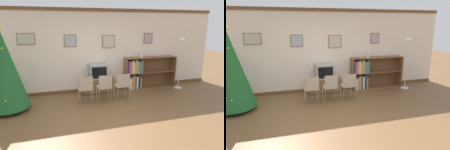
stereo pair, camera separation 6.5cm
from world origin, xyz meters
The scene contains 11 objects.
ground_plane centered at (0.00, 0.00, 0.00)m, with size 24.00×24.00×0.00m, color brown.
wall_back centered at (0.00, 2.62, 1.35)m, with size 8.93×0.11×2.70m.
christmas_tree centered at (-2.41, 1.60, 1.07)m, with size 1.06×1.06×2.16m.
tv_console centered at (0.14, 2.33, 0.25)m, with size 1.06×0.44×0.49m.
television centered at (0.14, 2.33, 0.72)m, with size 0.58×0.43×0.46m.
folding_chair_left centered at (-0.41, 1.46, 0.47)m, with size 0.40×0.40×0.82m.
folding_chair_center centered at (0.14, 1.46, 0.47)m, with size 0.40×0.40×0.82m.
folding_chair_right centered at (0.69, 1.46, 0.47)m, with size 0.40×0.40×0.82m.
bookshelf centered at (1.68, 2.38, 0.54)m, with size 1.87×0.36×1.10m.
vase centered at (1.69, 2.39, 1.22)m, with size 0.10×0.10×0.24m.
standing_lamp centered at (2.98, 2.01, 1.39)m, with size 0.28×0.28×1.82m.
Camera 1 is at (-1.21, -3.84, 2.20)m, focal length 32.00 mm.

